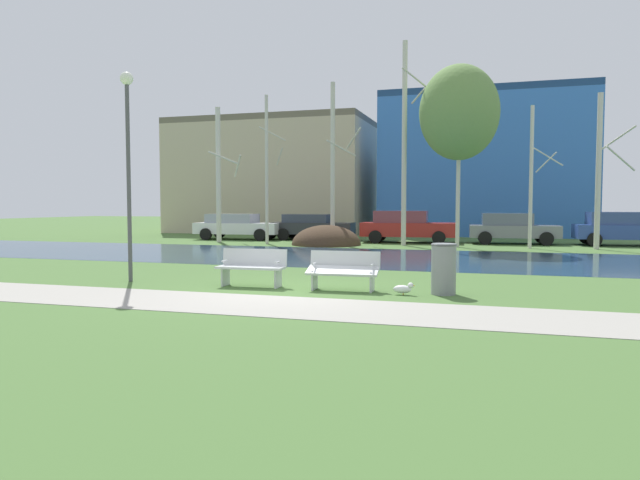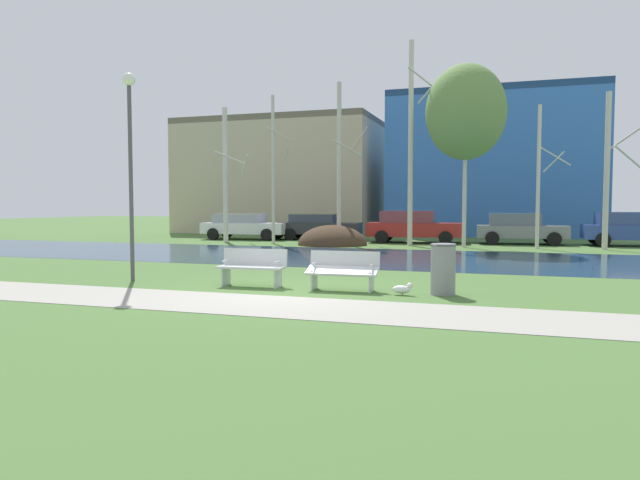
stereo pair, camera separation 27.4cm
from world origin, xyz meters
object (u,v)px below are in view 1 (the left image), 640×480
parked_van_nearest_white (237,226)px  bench_right (343,269)px  trash_bin (444,268)px  seagull (404,289)px  parked_sedan_second_dark (312,226)px  parked_wagon_fourth_grey (512,228)px  streetlamp (128,142)px  bench_left (252,266)px  parked_suv_fifth_blue (620,228)px  parked_hatch_third_red (406,226)px

parked_van_nearest_white → bench_right: bearing=-58.2°
trash_bin → seagull: size_ratio=2.32×
parked_van_nearest_white → parked_sedan_second_dark: 4.11m
parked_sedan_second_dark → parked_wagon_fourth_grey: bearing=-2.3°
streetlamp → parked_sedan_second_dark: bearing=92.9°
streetlamp → bench_left: bearing=1.3°
parked_suv_fifth_blue → parked_sedan_second_dark: bearing=179.1°
streetlamp → parked_suv_fifth_blue: 22.67m
bench_left → bench_right: size_ratio=1.00×
trash_bin → parked_hatch_third_red: bearing=101.1°
parked_sedan_second_dark → parked_wagon_fourth_grey: size_ratio=1.05×
bench_right → parked_suv_fifth_blue: (8.77, 17.38, 0.34)m
streetlamp → seagull: bearing=-1.6°
parked_wagon_fourth_grey → parked_suv_fifth_blue: size_ratio=1.02×
trash_bin → streetlamp: streetlamp is taller
parked_van_nearest_white → parked_suv_fifth_blue: (19.11, 0.73, 0.06)m
bench_left → streetlamp: 4.41m
streetlamp → parked_wagon_fourth_grey: streetlamp is taller
parked_sedan_second_dark → parked_hatch_third_red: size_ratio=0.94×
bench_left → bench_right: bearing=0.0°
streetlamp → parked_sedan_second_dark: 17.91m
parked_van_nearest_white → parked_hatch_third_red: 9.27m
seagull → parked_sedan_second_dark: bearing=113.4°
parked_sedan_second_dark → parked_wagon_fourth_grey: parked_wagon_fourth_grey is taller
bench_right → seagull: (1.39, -0.26, -0.34)m
bench_left → parked_hatch_third_red: parked_hatch_third_red is taller
parked_sedan_second_dark → parked_hatch_third_red: parked_hatch_third_red is taller
parked_hatch_third_red → parked_van_nearest_white: bearing=-179.7°
seagull → parked_hatch_third_red: size_ratio=0.10×
trash_bin → parked_hatch_third_red: 16.95m
bench_left → parked_suv_fifth_blue: parked_suv_fifth_blue is taller
parked_wagon_fourth_grey → trash_bin: bearing=-96.0°
seagull → parked_wagon_fourth_grey: size_ratio=0.11×
streetlamp → parked_hatch_third_red: 17.53m
seagull → parked_van_nearest_white: size_ratio=0.10×
bench_left → seagull: (3.60, -0.26, -0.34)m
parked_hatch_third_red → parked_suv_fifth_blue: bearing=3.9°
parked_hatch_third_red → parked_wagon_fourth_grey: 5.08m
parked_van_nearest_white → parked_wagon_fourth_grey: size_ratio=1.12×
parked_hatch_third_red → parked_suv_fifth_blue: size_ratio=1.14×
parked_van_nearest_white → bench_left: bearing=-64.0°
bench_left → seagull: bench_left is taller
bench_right → streetlamp: size_ratio=0.31×
bench_left → trash_bin: (4.40, 0.07, 0.09)m
bench_left → streetlamp: bearing=-178.7°
bench_left → parked_suv_fifth_blue: size_ratio=0.39×
parked_sedan_second_dark → bench_left: bearing=-76.8°
bench_left → seagull: bearing=-4.2°
streetlamp → trash_bin: bearing=1.0°
parked_sedan_second_dark → bench_right: bearing=-70.2°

